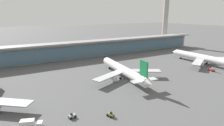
# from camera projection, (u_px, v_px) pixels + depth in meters

# --- Properties ---
(ground_plane) EXTENTS (1200.00, 1200.00, 0.00)m
(ground_plane) POSITION_uv_depth(u_px,v_px,m) (125.00, 81.00, 108.71)
(ground_plane) COLOR #515154
(airliner_centre_stand) EXTENTS (45.77, 59.68, 15.88)m
(airliner_centre_stand) POSITION_uv_depth(u_px,v_px,m) (124.00, 70.00, 112.30)
(airliner_centre_stand) COLOR white
(airliner_centre_stand) RESTS_ON ground
(airliner_right_stand) EXTENTS (45.88, 59.59, 15.88)m
(airliner_right_stand) POSITION_uv_depth(u_px,v_px,m) (203.00, 58.00, 143.92)
(airliner_right_stand) COLOR white
(airliner_right_stand) RESTS_ON ground
(service_truck_near_nose_red) EXTENTS (3.70, 6.83, 2.70)m
(service_truck_near_nose_red) POSITION_uv_depth(u_px,v_px,m) (212.00, 70.00, 127.20)
(service_truck_near_nose_red) COLOR #B21E1E
(service_truck_near_nose_red) RESTS_ON ground
(service_truck_under_wing_olive) EXTENTS (2.53, 3.26, 2.05)m
(service_truck_under_wing_olive) POSITION_uv_depth(u_px,v_px,m) (111.00, 115.00, 70.28)
(service_truck_under_wing_olive) COLOR olive
(service_truck_under_wing_olive) RESTS_ON ground
(service_truck_by_tail_white) EXTENTS (7.65, 4.58, 3.10)m
(service_truck_by_tail_white) POSITION_uv_depth(u_px,v_px,m) (30.00, 124.00, 63.09)
(service_truck_by_tail_white) COLOR silver
(service_truck_by_tail_white) RESTS_ON ground
(service_truck_at_far_stand_grey) EXTENTS (3.17, 2.30, 2.05)m
(service_truck_at_far_stand_grey) POSITION_uv_depth(u_px,v_px,m) (72.00, 116.00, 69.36)
(service_truck_at_far_stand_grey) COLOR gray
(service_truck_at_far_stand_grey) RESTS_ON ground
(terminal_building) EXTENTS (268.15, 12.80, 15.20)m
(terminal_building) POSITION_uv_depth(u_px,v_px,m) (83.00, 49.00, 165.77)
(terminal_building) COLOR #9E998E
(terminal_building) RESTS_ON ground
(control_tower) EXTENTS (12.00, 12.00, 73.45)m
(control_tower) POSITION_uv_depth(u_px,v_px,m) (166.00, 13.00, 229.23)
(control_tower) COLOR #9E998E
(control_tower) RESTS_ON ground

